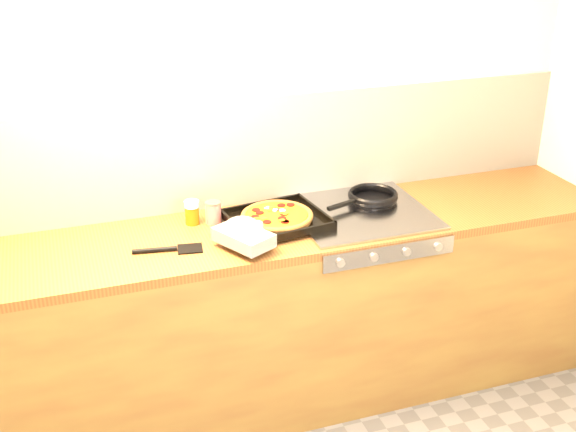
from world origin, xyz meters
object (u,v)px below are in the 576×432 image
object	(u,v)px
juice_glass	(192,212)
frying_pan	(372,197)
tomato_can	(213,213)
pizza_on_tray	(267,222)

from	to	relation	value
juice_glass	frying_pan	bearing A→B (deg)	-4.01
juice_glass	tomato_can	bearing A→B (deg)	-15.05
juice_glass	pizza_on_tray	bearing A→B (deg)	-31.96
tomato_can	juice_glass	xyz separation A→B (m)	(-0.09, 0.02, 0.00)
frying_pan	tomato_can	bearing A→B (deg)	177.34
pizza_on_tray	juice_glass	size ratio (longest dim) A/B	5.03
pizza_on_tray	frying_pan	xyz separation A→B (m)	(0.55, 0.12, -0.01)
pizza_on_tray	frying_pan	distance (m)	0.56
frying_pan	juice_glass	distance (m)	0.84
frying_pan	tomato_can	xyz separation A→B (m)	(-0.74, 0.03, 0.01)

